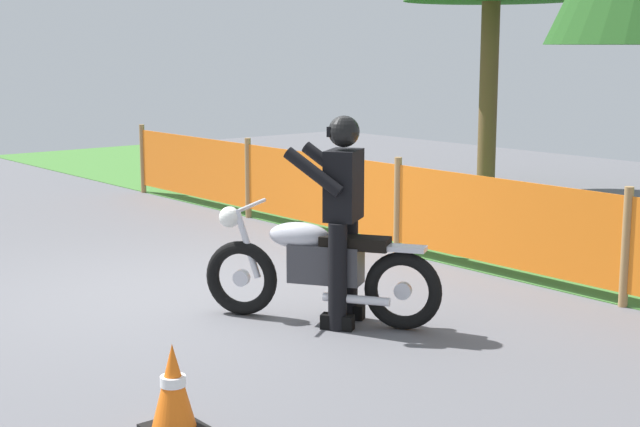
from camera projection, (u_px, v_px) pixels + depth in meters
The scene contains 6 objects.
ground at pixel (193, 292), 8.66m from camera, with size 24.00×24.00×0.02m, color #5B5B60.
grass_verge at pixel (547, 224), 11.94m from camera, with size 24.00×5.28×0.01m, color #427A33.
barrier_fence at pixel (398, 204), 10.19m from camera, with size 11.30×0.08×1.05m.
motorcycle_lead at pixel (318, 267), 7.63m from camera, with size 1.75×1.18×0.95m.
rider_lead at pixel (342, 213), 7.49m from camera, with size 0.73×0.72×1.69m.
traffic_cone at pixel (173, 388), 5.47m from camera, with size 0.32×0.32×0.53m.
Camera 1 is at (7.22, -4.44, 2.22)m, focal length 52.87 mm.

